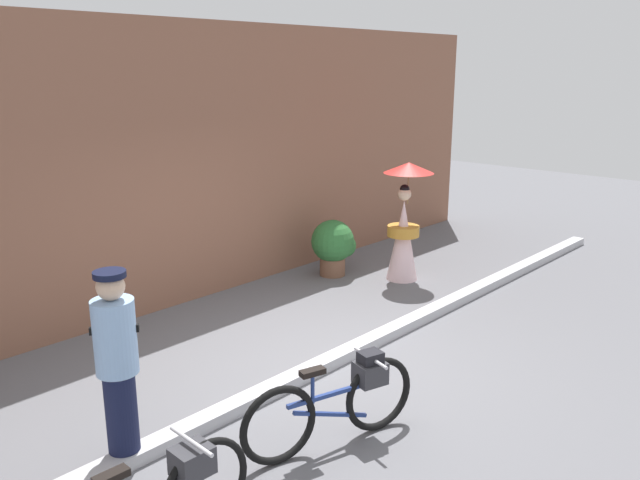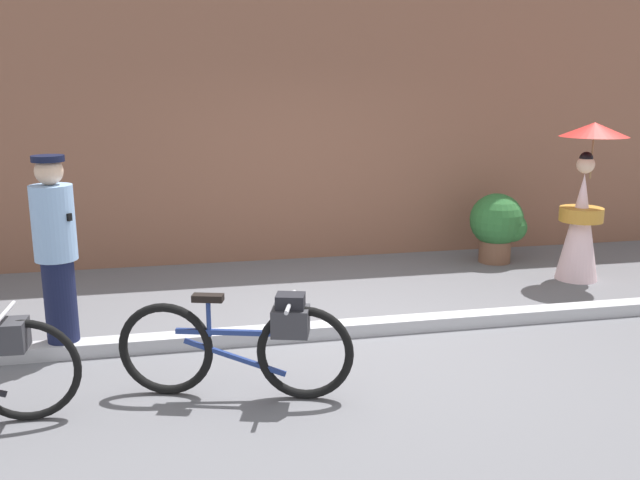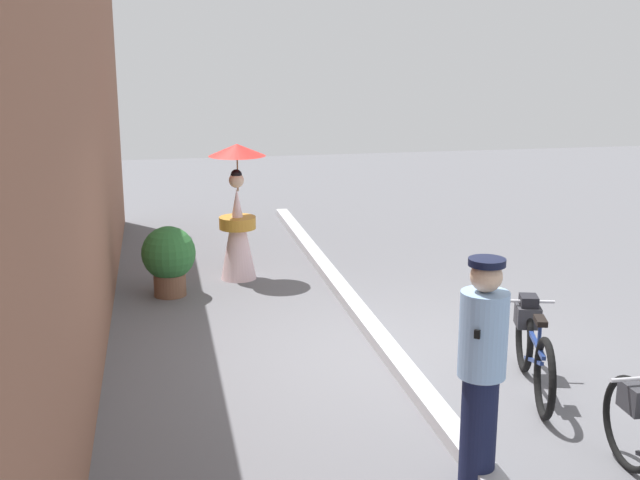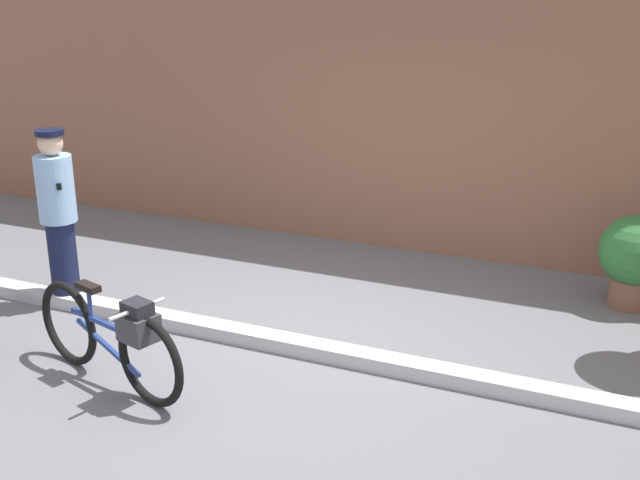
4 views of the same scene
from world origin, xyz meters
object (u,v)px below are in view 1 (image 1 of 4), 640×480
(person_officer, at_px, (117,364))
(potted_plant_by_door, at_px, (334,245))
(person_with_parasol, at_px, (404,223))
(bicycle_near_officer, at_px, (339,400))

(person_officer, bearing_deg, potted_plant_by_door, 22.54)
(potted_plant_by_door, bearing_deg, person_with_parasol, -58.11)
(person_officer, bearing_deg, bicycle_near_officer, -38.16)
(bicycle_near_officer, xyz_separation_m, potted_plant_by_door, (3.54, 3.18, 0.08))
(bicycle_near_officer, bearing_deg, person_with_parasol, 28.80)
(bicycle_near_officer, distance_m, person_officer, 1.88)
(potted_plant_by_door, bearing_deg, bicycle_near_officer, -138.06)
(person_officer, height_order, potted_plant_by_door, person_officer)
(bicycle_near_officer, xyz_separation_m, person_with_parasol, (4.12, 2.26, 0.48))
(person_officer, xyz_separation_m, person_with_parasol, (5.54, 1.14, -0.00))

